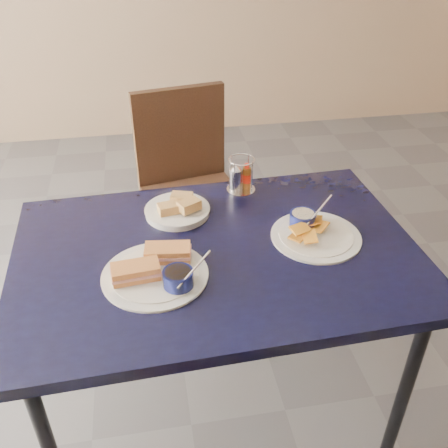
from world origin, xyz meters
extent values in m
plane|color=#505055|center=(0.00, 0.00, 0.00)|extent=(6.00, 6.00, 0.00)
cube|color=black|center=(0.12, -0.20, 0.73)|extent=(1.33, 0.91, 0.04)
cylinder|color=black|center=(-0.44, -0.55, 0.35)|extent=(0.04, 0.04, 0.71)
cylinder|color=black|center=(0.69, -0.55, 0.35)|extent=(0.04, 0.04, 0.71)
cylinder|color=black|center=(-0.44, 0.14, 0.35)|extent=(0.04, 0.04, 0.71)
cylinder|color=black|center=(0.69, 0.14, 0.35)|extent=(0.04, 0.04, 0.71)
cube|color=black|center=(0.14, 0.60, 0.46)|extent=(0.52, 0.50, 0.04)
cylinder|color=black|center=(-0.04, 0.43, 0.22)|extent=(0.04, 0.04, 0.44)
cylinder|color=black|center=(0.32, 0.43, 0.22)|extent=(0.04, 0.04, 0.44)
cylinder|color=black|center=(-0.04, 0.77, 0.22)|extent=(0.04, 0.04, 0.44)
cylinder|color=black|center=(0.32, 0.77, 0.22)|extent=(0.04, 0.04, 0.44)
cube|color=black|center=(0.14, 0.79, 0.72)|extent=(0.45, 0.13, 0.47)
cylinder|color=white|center=(-0.08, -0.30, 0.75)|extent=(0.32, 0.32, 0.01)
cylinder|color=white|center=(-0.08, -0.30, 0.76)|extent=(0.26, 0.26, 0.00)
cube|color=#D58A4C|center=(-0.14, -0.31, 0.78)|extent=(0.15, 0.08, 0.04)
cube|color=tan|center=(-0.14, -0.31, 0.78)|extent=(0.15, 0.09, 0.01)
cube|color=#D58A4C|center=(-0.04, -0.24, 0.78)|extent=(0.15, 0.09, 0.04)
cube|color=tan|center=(-0.04, -0.24, 0.78)|extent=(0.15, 0.09, 0.01)
cylinder|color=#0A0E39|center=(-0.02, -0.37, 0.79)|extent=(0.09, 0.09, 0.05)
cylinder|color=black|center=(-0.02, -0.37, 0.80)|extent=(0.08, 0.08, 0.01)
cylinder|color=silver|center=(0.03, -0.39, 0.83)|extent=(0.11, 0.07, 0.08)
cylinder|color=white|center=(0.46, -0.19, 0.75)|extent=(0.30, 0.30, 0.01)
cylinder|color=white|center=(0.46, -0.19, 0.76)|extent=(0.25, 0.25, 0.00)
cube|color=gold|center=(0.46, -0.15, 0.76)|extent=(0.07, 0.08, 0.02)
cube|color=gold|center=(0.48, -0.17, 0.77)|extent=(0.08, 0.08, 0.02)
cube|color=gold|center=(0.39, -0.22, 0.77)|extent=(0.08, 0.08, 0.02)
cube|color=gold|center=(0.47, -0.13, 0.78)|extent=(0.08, 0.07, 0.02)
cube|color=gold|center=(0.42, -0.24, 0.78)|extent=(0.05, 0.07, 0.02)
cube|color=gold|center=(0.43, -0.16, 0.79)|extent=(0.07, 0.05, 0.02)
cube|color=gold|center=(0.40, -0.20, 0.79)|extent=(0.08, 0.07, 0.02)
cylinder|color=#0A0E39|center=(0.43, -0.13, 0.79)|extent=(0.09, 0.09, 0.05)
cylinder|color=beige|center=(0.43, -0.13, 0.80)|extent=(0.08, 0.08, 0.01)
cylinder|color=silver|center=(0.48, -0.15, 0.83)|extent=(0.11, 0.07, 0.08)
cylinder|color=white|center=(0.02, 0.03, 0.76)|extent=(0.23, 0.23, 0.02)
cylinder|color=white|center=(0.02, 0.03, 0.77)|extent=(0.19, 0.19, 0.00)
cube|color=tan|center=(-0.01, 0.01, 0.79)|extent=(0.08, 0.06, 0.03)
cube|color=tan|center=(0.04, 0.06, 0.79)|extent=(0.09, 0.07, 0.03)
cube|color=tan|center=(0.06, 0.00, 0.80)|extent=(0.09, 0.08, 0.03)
cylinder|color=silver|center=(0.28, 0.16, 0.75)|extent=(0.11, 0.11, 0.01)
cylinder|color=silver|center=(0.31, 0.19, 0.82)|extent=(0.01, 0.01, 0.13)
cylinder|color=silver|center=(0.24, 0.19, 0.82)|extent=(0.01, 0.01, 0.13)
cylinder|color=silver|center=(0.24, 0.12, 0.82)|extent=(0.01, 0.01, 0.13)
cylinder|color=silver|center=(0.31, 0.12, 0.82)|extent=(0.01, 0.01, 0.13)
torus|color=silver|center=(0.28, 0.16, 0.88)|extent=(0.10, 0.10, 0.00)
cylinder|color=silver|center=(0.26, 0.16, 0.80)|extent=(0.05, 0.05, 0.08)
cone|color=silver|center=(0.26, 0.16, 0.85)|extent=(0.04, 0.04, 0.02)
cylinder|color=brown|center=(0.30, 0.16, 0.80)|extent=(0.03, 0.03, 0.08)
cylinder|color=red|center=(0.30, 0.16, 0.80)|extent=(0.03, 0.03, 0.03)
cylinder|color=red|center=(0.30, 0.16, 0.85)|extent=(0.02, 0.02, 0.02)
camera|label=1|loc=(-0.08, -1.47, 1.72)|focal=40.00mm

